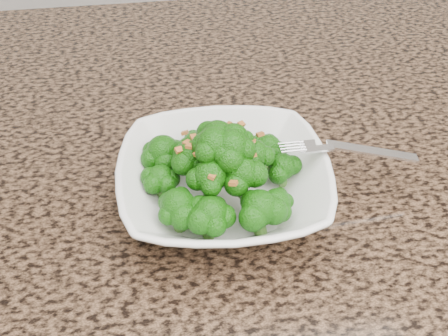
{
  "coord_description": "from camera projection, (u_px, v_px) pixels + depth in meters",
  "views": [
    {
      "loc": [
        -0.13,
        -0.18,
        1.33
      ],
      "look_at": [
        -0.06,
        0.27,
        0.95
      ],
      "focal_mm": 45.0,
      "sensor_mm": 36.0,
      "label": 1
    }
  ],
  "objects": [
    {
      "name": "garlic_topping",
      "position": [
        224.0,
        108.0,
        0.54
      ],
      "size": [
        0.12,
        0.12,
        0.01
      ],
      "primitive_type": null,
      "color": "#BA6C2D",
      "rests_on": "broccoli_pile"
    },
    {
      "name": "bowl",
      "position": [
        224.0,
        184.0,
        0.6
      ],
      "size": [
        0.24,
        0.24,
        0.06
      ],
      "primitive_type": "imported",
      "rotation": [
        0.0,
        0.0,
        -0.06
      ],
      "color": "white",
      "rests_on": "granite_counter"
    },
    {
      "name": "broccoli_pile",
      "position": [
        224.0,
        138.0,
        0.56
      ],
      "size": [
        0.2,
        0.2,
        0.07
      ],
      "primitive_type": null,
      "color": "#18630B",
      "rests_on": "bowl"
    },
    {
      "name": "granite_counter",
      "position": [
        269.0,
        187.0,
        0.66
      ],
      "size": [
        1.64,
        1.04,
        0.03
      ],
      "primitive_type": "cube",
      "color": "brown",
      "rests_on": "cabinet"
    },
    {
      "name": "fork",
      "position": [
        328.0,
        148.0,
        0.59
      ],
      "size": [
        0.17,
        0.05,
        0.01
      ],
      "primitive_type": null,
      "rotation": [
        0.0,
        0.0,
        -0.13
      ],
      "color": "silver",
      "rests_on": "bowl"
    }
  ]
}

